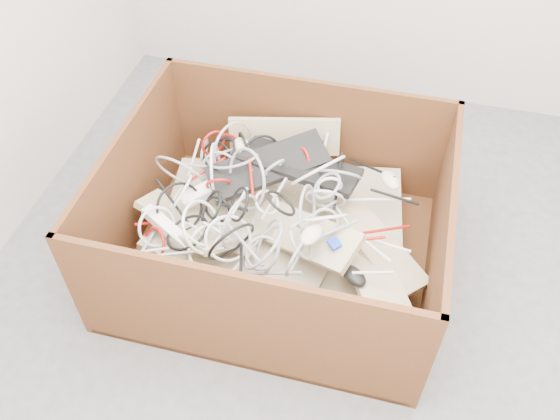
% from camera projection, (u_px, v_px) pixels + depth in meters
% --- Properties ---
extents(ground, '(3.00, 3.00, 0.00)m').
position_uv_depth(ground, '(336.00, 297.00, 2.49)').
color(ground, '#4E4E50').
rests_on(ground, ground).
extents(room_shell, '(3.04, 3.04, 2.50)m').
position_uv_depth(room_shell, '(368.00, 27.00, 1.57)').
color(room_shell, '#BBB6AE').
rests_on(room_shell, ground).
extents(cardboard_box, '(1.31, 1.09, 0.61)m').
position_uv_depth(cardboard_box, '(275.00, 238.00, 2.53)').
color(cardboard_box, '#3C210F').
rests_on(cardboard_box, ground).
extents(keyboard_pile, '(1.24, 0.96, 0.38)m').
position_uv_depth(keyboard_pile, '(283.00, 210.00, 2.45)').
color(keyboard_pile, '#BEB386').
rests_on(keyboard_pile, cardboard_box).
extents(mice_scatter, '(0.80, 0.62, 0.18)m').
position_uv_depth(mice_scatter, '(293.00, 208.00, 2.36)').
color(mice_scatter, beige).
rests_on(mice_scatter, keyboard_pile).
extents(power_strip_left, '(0.28, 0.24, 0.13)m').
position_uv_depth(power_strip_left, '(217.00, 185.00, 2.44)').
color(power_strip_left, white).
rests_on(power_strip_left, keyboard_pile).
extents(power_strip_right, '(0.25, 0.15, 0.08)m').
position_uv_depth(power_strip_right, '(168.00, 228.00, 2.31)').
color(power_strip_right, white).
rests_on(power_strip_right, keyboard_pile).
extents(vga_plug, '(0.06, 0.06, 0.03)m').
position_uv_depth(vga_plug, '(334.00, 243.00, 2.21)').
color(vga_plug, '#0C33C2').
rests_on(vga_plug, keyboard_pile).
extents(cable_tangle, '(1.15, 0.96, 0.43)m').
position_uv_depth(cable_tangle, '(244.00, 197.00, 2.35)').
color(cable_tangle, black).
rests_on(cable_tangle, keyboard_pile).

